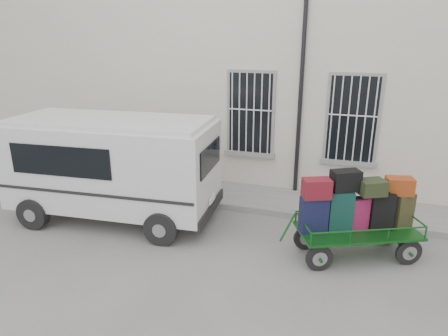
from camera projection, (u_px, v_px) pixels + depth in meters
name	position (u px, v px, depth m)	size (l,w,h in m)	color
ground	(233.00, 237.00, 8.96)	(80.00, 80.00, 0.00)	slate
building	(282.00, 77.00, 12.98)	(24.00, 5.15, 6.00)	beige
sidewalk	(256.00, 198.00, 10.93)	(24.00, 1.70, 0.15)	slate
luggage_cart	(357.00, 212.00, 7.90)	(2.76, 1.95, 1.85)	black
van	(112.00, 163.00, 9.52)	(5.08, 2.53, 2.49)	silver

